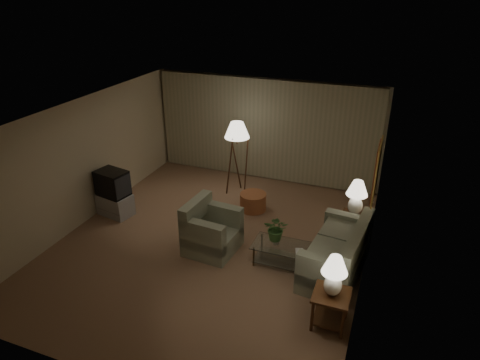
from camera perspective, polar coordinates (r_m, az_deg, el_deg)
name	(u,v)px	position (r m, az deg, el deg)	size (l,w,h in m)	color
ground	(212,243)	(8.90, -3.76, -8.36)	(7.00, 7.00, 0.00)	#876A4A
room_shell	(239,139)	(9.34, -0.10, 5.44)	(6.04, 7.02, 2.72)	beige
sofa	(335,254)	(8.05, 12.61, -9.62)	(2.01, 1.31, 0.80)	gray
armchair	(212,232)	(8.48, -3.70, -6.93)	(1.12, 1.08, 0.82)	gray
side_table_near	(331,304)	(6.96, 11.99, -15.82)	(0.56, 0.56, 0.60)	#3D2310
side_table_far	(353,223)	(9.10, 14.84, -5.50)	(0.47, 0.39, 0.60)	#3D2310
table_lamp_near	(334,272)	(6.59, 12.46, -11.95)	(0.39, 0.39, 0.68)	white
table_lamp_far	(357,195)	(8.79, 15.29, -1.91)	(0.43, 0.43, 0.74)	white
coffee_table	(283,252)	(8.17, 5.80, -9.52)	(1.15, 0.63, 0.41)	silver
tv_cabinet	(115,204)	(10.18, -16.30, -3.13)	(0.85, 0.62, 0.50)	#9F9FA2
crt_tv	(112,183)	(9.94, -16.67, -0.40)	(0.75, 0.60, 0.58)	black
floor_lamp	(237,157)	(10.44, -0.39, 3.08)	(0.60, 0.60, 1.86)	#3D2310
ottoman	(253,202)	(9.99, 1.76, -2.90)	(0.61, 0.61, 0.41)	#AF673B
vase	(276,241)	(8.08, 4.83, -8.09)	(0.14, 0.14, 0.15)	white
flowers	(277,226)	(7.91, 4.92, -6.16)	(0.44, 0.38, 0.49)	#3C6B2F
book	(295,251)	(7.96, 7.40, -9.39)	(0.14, 0.20, 0.01)	olive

